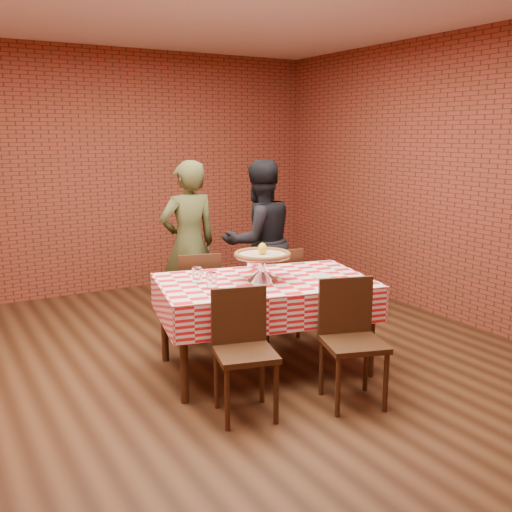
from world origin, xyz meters
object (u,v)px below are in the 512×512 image
Objects in this scene: pizza_stand at (262,268)px; pizza at (262,255)px; chair_far_left at (197,296)px; diner_olive at (189,244)px; water_glass_left at (212,280)px; water_glass_right at (197,275)px; table at (264,325)px; chair_far_right at (275,291)px; diner_black at (259,241)px; chair_near_right at (354,344)px; chair_near_left at (245,356)px; condiment_caddy at (254,264)px.

pizza is (0.00, 0.00, 0.11)m from pizza_stand.
diner_olive is (0.16, 0.52, 0.40)m from chair_far_left.
chair_far_left is at bearing 101.52° from pizza_stand.
pizza_stand reaches higher than water_glass_left.
diner_olive is at bearing 68.98° from water_glass_right.
table is 1.92× the size of chair_far_left.
chair_far_right is at bearing 34.16° from water_glass_left.
table is 0.90m from chair_far_left.
chair_far_left is 0.52× the size of diner_black.
chair_near_right is at bearing -74.12° from pizza_stand.
water_glass_right is 0.08× the size of diner_black.
water_glass_right is at bearing 79.32° from chair_far_left.
chair_far_right is (0.54, 0.66, -0.53)m from pizza.
diner_black is at bearing -99.09° from chair_far_right.
table is 0.66m from water_glass_left.
chair_near_left is 0.53× the size of diner_black.
chair_near_right is at bearing -74.12° from pizza.
chair_far_right is at bearing 51.68° from table.
water_glass_left is at bearing -177.49° from pizza.
chair_far_left is (-0.28, 0.57, -0.39)m from condiment_caddy.
water_glass_left is (-0.46, -0.02, -0.14)m from pizza.
diner_olive is at bearing 91.90° from table.
pizza_stand is 0.52× the size of chair_near_left.
diner_olive is (-0.02, 1.40, -0.14)m from pizza.
table is 1.87× the size of chair_near_right.
chair_far_left is (0.31, 0.69, -0.39)m from water_glass_right.
diner_olive is (0.49, 2.04, 0.39)m from chair_near_left.
pizza is (-0.02, -0.01, 0.59)m from table.
water_glass_left is 0.14× the size of chair_near_left.
chair_near_right is 0.54× the size of diner_black.
condiment_caddy is 0.15× the size of chair_far_right.
pizza_stand reaches higher than table.
chair_near_left is (-0.62, -0.95, -0.39)m from condiment_caddy.
chair_near_left is at bearing -91.99° from water_glass_right.
diner_black reaches higher than pizza.
water_glass_left reaches higher than table.
chair_far_left reaches higher than table.
water_glass_left is 1.49m from diner_olive.
condiment_caddy is at bearing 43.07° from chair_far_right.
water_glass_left is at bearing -82.83° from water_glass_right.
water_glass_right is at bearing -174.67° from condiment_caddy.
diner_olive is at bearing 90.91° from chair_near_left.
chair_near_right is 0.54× the size of diner_olive.
pizza_stand is 0.52× the size of chair_far_right.
pizza_stand is at bearing -21.24° from water_glass_right.
water_glass_right is at bearing 142.93° from chair_near_right.
diner_black is (0.41, 2.02, 0.38)m from chair_near_right.
chair_far_left is 0.52× the size of diner_olive.
condiment_caddy is at bearing 30.29° from water_glass_left.
water_glass_right is at bearing 158.76° from pizza.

